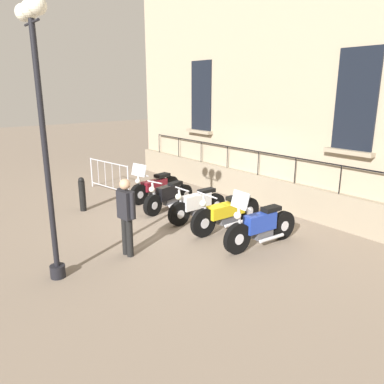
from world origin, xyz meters
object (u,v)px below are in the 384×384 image
at_px(motorcycle_black, 169,197).
at_px(pedestrian_standing, 126,213).
at_px(bollard, 82,194).
at_px(motorcycle_blue, 261,227).
at_px(crowd_barrier, 109,176).
at_px(motorcycle_maroon, 155,187).
at_px(motorcycle_white, 198,206).
at_px(motorcycle_yellow, 227,213).
at_px(lamppost, 40,103).

distance_m(motorcycle_black, pedestrian_standing, 3.21).
height_order(motorcycle_black, bollard, bollard).
xyz_separation_m(motorcycle_blue, crowd_barrier, (0.55, -6.33, 0.11)).
bearing_deg(motorcycle_blue, crowd_barrier, -85.06).
bearing_deg(crowd_barrier, motorcycle_maroon, 111.92).
xyz_separation_m(motorcycle_white, motorcycle_yellow, (-0.13, 1.00, 0.03)).
bearing_deg(motorcycle_black, motorcycle_yellow, 95.29).
xyz_separation_m(lamppost, bollard, (-1.98, -3.53, -2.70)).
bearing_deg(crowd_barrier, motorcycle_blue, 94.94).
xyz_separation_m(motorcycle_black, motorcycle_yellow, (-0.21, 2.22, 0.04)).
height_order(motorcycle_yellow, crowd_barrier, crowd_barrier).
distance_m(motorcycle_maroon, bollard, 2.28).
bearing_deg(motorcycle_yellow, motorcycle_maroon, -90.94).
xyz_separation_m(motorcycle_white, pedestrian_standing, (2.54, 0.77, 0.53)).
distance_m(lamppost, bollard, 4.87).
bearing_deg(bollard, pedestrian_standing, 82.41).
bearing_deg(motorcycle_blue, motorcycle_yellow, -95.28).
height_order(motorcycle_maroon, pedestrian_standing, pedestrian_standing).
distance_m(motorcycle_blue, bollard, 5.34).
xyz_separation_m(motorcycle_black, bollard, (1.99, -1.50, 0.10)).
height_order(motorcycle_yellow, motorcycle_blue, motorcycle_blue).
distance_m(motorcycle_black, lamppost, 5.27).
bearing_deg(bollard, motorcycle_black, 143.13).
bearing_deg(motorcycle_white, motorcycle_yellow, 97.27).
distance_m(motorcycle_black, motorcycle_blue, 3.42).
bearing_deg(motorcycle_black, motorcycle_white, 93.65).
bearing_deg(lamppost, motorcycle_blue, 161.21).
bearing_deg(lamppost, motorcycle_white, -168.63).
xyz_separation_m(motorcycle_yellow, lamppost, (4.18, -0.19, 2.76)).
bearing_deg(motorcycle_blue, motorcycle_maroon, -92.08).
bearing_deg(pedestrian_standing, bollard, -97.59).
relative_size(motorcycle_white, motorcycle_blue, 0.90).
relative_size(motorcycle_white, bollard, 1.89).
distance_m(motorcycle_white, lamppost, 4.99).
xyz_separation_m(motorcycle_white, lamppost, (4.05, 0.81, 2.79)).
xyz_separation_m(motorcycle_maroon, crowd_barrier, (0.71, -1.77, 0.15)).
bearing_deg(motorcycle_yellow, pedestrian_standing, -4.89).
bearing_deg(motorcycle_yellow, crowd_barrier, -82.69).
bearing_deg(motorcycle_yellow, motorcycle_black, -84.71).
bearing_deg(crowd_barrier, lamppost, 54.53).
distance_m(motorcycle_blue, pedestrian_standing, 2.96).
bearing_deg(lamppost, crowd_barrier, -125.47).
bearing_deg(pedestrian_standing, motorcycle_blue, 150.80).
relative_size(motorcycle_blue, lamppost, 0.44).
xyz_separation_m(motorcycle_yellow, bollard, (2.20, -3.71, 0.06)).
relative_size(motorcycle_yellow, pedestrian_standing, 1.32).
height_order(motorcycle_maroon, motorcycle_blue, motorcycle_blue).
height_order(crowd_barrier, pedestrian_standing, pedestrian_standing).
bearing_deg(motorcycle_black, motorcycle_blue, 91.58).
bearing_deg(motorcycle_blue, lamppost, -18.79).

